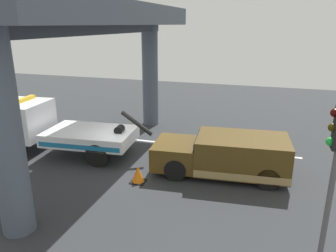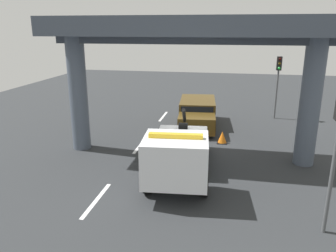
% 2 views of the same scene
% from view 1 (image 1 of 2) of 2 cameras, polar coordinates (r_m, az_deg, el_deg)
% --- Properties ---
extents(ground_plane, '(60.00, 40.00, 0.10)m').
position_cam_1_polar(ground_plane, '(14.26, -7.06, -6.33)').
color(ground_plane, '#2D3033').
extents(lane_stripe_west, '(2.60, 0.16, 0.01)m').
position_cam_1_polar(lane_stripe_west, '(15.50, 17.95, -4.88)').
color(lane_stripe_west, silver).
rests_on(lane_stripe_west, ground).
extents(lane_stripe_mid, '(2.60, 0.16, 0.01)m').
position_cam_1_polar(lane_stripe_mid, '(16.45, -3.37, -2.69)').
color(lane_stripe_mid, silver).
rests_on(lane_stripe_mid, ground).
extents(lane_stripe_east, '(2.60, 0.16, 0.01)m').
position_cam_1_polar(lane_stripe_east, '(19.32, -20.26, -0.68)').
color(lane_stripe_east, silver).
rests_on(lane_stripe_east, ground).
extents(tow_truck_white, '(7.33, 2.89, 2.46)m').
position_cam_1_polar(tow_truck_white, '(15.65, -20.02, -0.21)').
color(tow_truck_white, white).
rests_on(tow_truck_white, ground).
extents(towed_van_green, '(5.36, 2.61, 1.58)m').
position_cam_1_polar(towed_van_green, '(12.87, 10.36, -5.19)').
color(towed_van_green, '#4C3814').
rests_on(towed_van_green, ground).
extents(overpass_structure, '(3.60, 12.94, 6.52)m').
position_cam_1_polar(overpass_structure, '(13.49, -11.88, 16.28)').
color(overpass_structure, '#4C5666').
rests_on(overpass_structure, ground).
extents(traffic_light_near, '(0.39, 0.32, 4.20)m').
position_cam_1_polar(traffic_light_near, '(7.40, 27.51, -5.39)').
color(traffic_light_near, '#515456').
rests_on(traffic_light_near, ground).
extents(traffic_cone_orange, '(0.55, 0.55, 0.65)m').
position_cam_1_polar(traffic_cone_orange, '(12.28, -5.35, -8.55)').
color(traffic_cone_orange, orange).
rests_on(traffic_cone_orange, ground).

